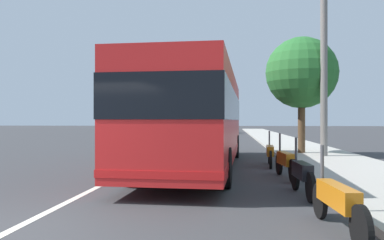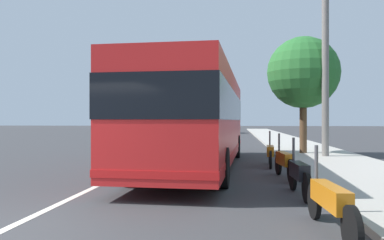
% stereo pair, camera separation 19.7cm
% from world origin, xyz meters
% --- Properties ---
extents(ground_plane, '(220.00, 220.00, 0.00)m').
position_xyz_m(ground_plane, '(0.00, 0.00, 0.00)').
color(ground_plane, '#38383A').
extents(sidewalk_curb, '(110.00, 3.60, 0.14)m').
position_xyz_m(sidewalk_curb, '(10.00, -7.18, 0.07)').
color(sidewalk_curb, '#B2ADA3').
rests_on(sidewalk_curb, ground).
extents(lane_divider_line, '(110.00, 0.16, 0.01)m').
position_xyz_m(lane_divider_line, '(10.00, 0.00, 0.00)').
color(lane_divider_line, silver).
rests_on(lane_divider_line, ground).
extents(coach_bus, '(12.20, 3.13, 3.19)m').
position_xyz_m(coach_bus, '(8.12, -2.15, 1.80)').
color(coach_bus, red).
rests_on(coach_bus, ground).
extents(motorcycle_far_end, '(2.31, 0.33, 1.25)m').
position_xyz_m(motorcycle_far_end, '(0.61, -4.87, 0.47)').
color(motorcycle_far_end, black).
rests_on(motorcycle_far_end, ground).
extents(motorcycle_angled, '(2.06, 0.29, 1.26)m').
position_xyz_m(motorcycle_angled, '(3.43, -4.87, 0.46)').
color(motorcycle_angled, black).
rests_on(motorcycle_angled, ground).
extents(motorcycle_mid_row, '(2.23, 0.36, 1.27)m').
position_xyz_m(motorcycle_mid_row, '(5.97, -4.86, 0.48)').
color(motorcycle_mid_row, black).
rests_on(motorcycle_mid_row, ground).
extents(motorcycle_by_tree, '(2.21, 0.32, 1.26)m').
position_xyz_m(motorcycle_by_tree, '(8.93, -4.72, 0.47)').
color(motorcycle_by_tree, black).
rests_on(motorcycle_by_tree, ground).
extents(car_ahead_same_lane, '(3.93, 1.93, 1.51)m').
position_xyz_m(car_ahead_same_lane, '(31.36, 2.47, 0.72)').
color(car_ahead_same_lane, red).
rests_on(car_ahead_same_lane, ground).
extents(car_oncoming, '(4.14, 1.87, 1.55)m').
position_xyz_m(car_oncoming, '(45.03, -2.81, 0.72)').
color(car_oncoming, black).
rests_on(car_oncoming, ground).
extents(car_behind_bus, '(4.38, 1.99, 1.41)m').
position_xyz_m(car_behind_bus, '(42.89, 1.87, 0.68)').
color(car_behind_bus, '#2D7238').
rests_on(car_behind_bus, ground).
extents(roadside_tree_mid_block, '(3.36, 3.36, 5.59)m').
position_xyz_m(roadside_tree_mid_block, '(13.28, -6.62, 3.89)').
color(roadside_tree_mid_block, brown).
rests_on(roadside_tree_mid_block, ground).
extents(utility_pole, '(0.30, 0.30, 8.74)m').
position_xyz_m(utility_pole, '(11.73, -7.28, 4.37)').
color(utility_pole, slate).
rests_on(utility_pole, ground).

